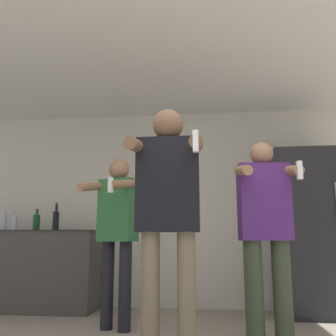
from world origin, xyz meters
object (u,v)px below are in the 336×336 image
object	(u,v)px
person_woman_foreground	(168,206)
bottle_dark_rum	(3,221)
bottle_short_whiskey	(56,220)
person_man_side	(266,230)
refrigerator	(307,231)
person_spectator_back	(117,225)
bottle_amber_bourbon	(36,222)
bottle_green_wine	(14,223)

from	to	relation	value
person_woman_foreground	bottle_dark_rum	bearing A→B (deg)	140.49
bottle_short_whiskey	person_man_side	distance (m)	2.75
refrigerator	person_man_side	size ratio (longest dim) A/B	1.14
person_man_side	person_spectator_back	bearing A→B (deg)	158.63
bottle_amber_bourbon	person_spectator_back	size ratio (longest dim) A/B	0.16
bottle_dark_rum	person_spectator_back	world-z (taller)	person_spectator_back
bottle_green_wine	person_man_side	bearing A→B (deg)	-25.80
bottle_short_whiskey	person_spectator_back	world-z (taller)	person_spectator_back
person_spectator_back	bottle_green_wine	bearing A→B (deg)	150.55
bottle_short_whiskey	bottle_green_wine	world-z (taller)	bottle_short_whiskey
bottle_amber_bourbon	person_man_side	size ratio (longest dim) A/B	0.16
bottle_dark_rum	person_man_side	size ratio (longest dim) A/B	0.20
bottle_green_wine	bottle_dark_rum	bearing A→B (deg)	180.00
refrigerator	bottle_short_whiskey	bearing A→B (deg)	-179.47
refrigerator	person_woman_foreground	distance (m)	2.41
bottle_short_whiskey	person_woman_foreground	distance (m)	2.50
bottle_dark_rum	bottle_short_whiskey	world-z (taller)	bottle_short_whiskey
refrigerator	person_woman_foreground	world-z (taller)	refrigerator
person_man_side	person_spectator_back	xyz separation A→B (m)	(-1.36, 0.53, 0.07)
bottle_amber_bourbon	person_woman_foreground	xyz separation A→B (m)	(1.86, -1.91, 0.01)
bottle_dark_rum	person_man_side	distance (m)	3.37
bottle_short_whiskey	bottle_green_wine	xyz separation A→B (m)	(-0.55, -0.00, -0.03)
bottle_green_wine	bottle_amber_bourbon	distance (m)	0.29
refrigerator	bottle_green_wine	size ratio (longest dim) A/B	7.37
refrigerator	person_spectator_back	xyz separation A→B (m)	(-2.06, -0.90, 0.04)
person_woman_foreground	person_spectator_back	world-z (taller)	person_woman_foreground
person_man_side	person_spectator_back	distance (m)	1.46
bottle_amber_bourbon	person_woman_foreground	world-z (taller)	person_woman_foreground
person_spectator_back	bottle_amber_bourbon	bearing A→B (deg)	145.12
bottle_green_wine	person_man_side	xyz separation A→B (m)	(2.90, -1.40, -0.14)
refrigerator	person_spectator_back	bearing A→B (deg)	-156.40
bottle_dark_rum	bottle_amber_bourbon	size ratio (longest dim) A/B	1.20
bottle_dark_rum	bottle_amber_bourbon	distance (m)	0.45
bottle_green_wine	person_spectator_back	bearing A→B (deg)	-29.45
refrigerator	bottle_amber_bourbon	bearing A→B (deg)	-179.51
bottle_short_whiskey	bottle_green_wine	size ratio (longest dim) A/B	1.36
bottle_green_wine	refrigerator	bearing A→B (deg)	0.45
person_spectator_back	person_man_side	bearing A→B (deg)	-21.37
bottle_short_whiskey	person_spectator_back	size ratio (longest dim) A/B	0.21
refrigerator	bottle_amber_bourbon	size ratio (longest dim) A/B	6.95
bottle_amber_bourbon	bottle_short_whiskey	bearing A→B (deg)	0.00
refrigerator	bottle_amber_bourbon	xyz separation A→B (m)	(-3.30, -0.03, 0.13)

